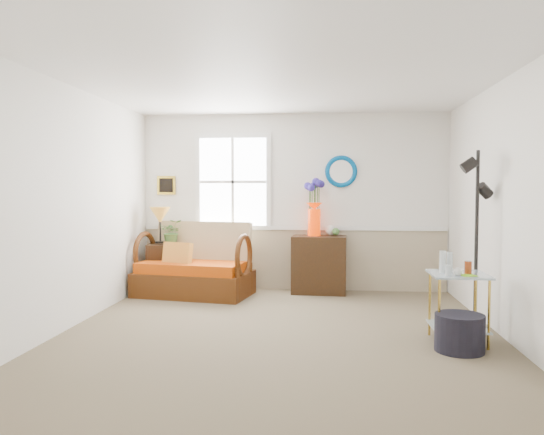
# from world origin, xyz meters

# --- Properties ---
(floor) EXTENTS (4.50, 5.00, 0.01)m
(floor) POSITION_xyz_m (0.00, 0.00, 0.00)
(floor) COLOR brown
(floor) RESTS_ON ground
(ceiling) EXTENTS (4.50, 5.00, 0.01)m
(ceiling) POSITION_xyz_m (0.00, 0.00, 2.60)
(ceiling) COLOR white
(ceiling) RESTS_ON walls
(walls) EXTENTS (4.51, 5.01, 2.60)m
(walls) POSITION_xyz_m (0.00, 0.00, 1.30)
(walls) COLOR white
(walls) RESTS_ON floor
(wainscot) EXTENTS (4.46, 0.02, 0.90)m
(wainscot) POSITION_xyz_m (0.00, 2.48, 0.45)
(wainscot) COLOR tan
(wainscot) RESTS_ON walls
(chair_rail) EXTENTS (4.46, 0.04, 0.06)m
(chair_rail) POSITION_xyz_m (0.00, 2.47, 0.92)
(chair_rail) COLOR white
(chair_rail) RESTS_ON walls
(window) EXTENTS (1.14, 0.06, 1.44)m
(window) POSITION_xyz_m (-0.90, 2.47, 1.60)
(window) COLOR white
(window) RESTS_ON walls
(picture) EXTENTS (0.28, 0.03, 0.28)m
(picture) POSITION_xyz_m (-1.92, 2.48, 1.55)
(picture) COLOR #B08E28
(picture) RESTS_ON walls
(mirror) EXTENTS (0.47, 0.07, 0.47)m
(mirror) POSITION_xyz_m (0.70, 2.48, 1.75)
(mirror) COLOR #0062B1
(mirror) RESTS_ON walls
(loveseat) EXTENTS (1.69, 1.14, 1.02)m
(loveseat) POSITION_xyz_m (-1.36, 1.90, 0.51)
(loveseat) COLOR #5C3210
(loveseat) RESTS_ON floor
(throw_pillow) EXTENTS (0.43, 0.23, 0.42)m
(throw_pillow) POSITION_xyz_m (-1.57, 1.78, 0.54)
(throw_pillow) COLOR #D45C1A
(throw_pillow) RESTS_ON loveseat
(lamp_stand) EXTENTS (0.45, 0.45, 0.69)m
(lamp_stand) POSITION_xyz_m (-1.91, 2.16, 0.35)
(lamp_stand) COLOR #321B0B
(lamp_stand) RESTS_ON floor
(table_lamp) EXTENTS (0.31, 0.31, 0.54)m
(table_lamp) POSITION_xyz_m (-1.91, 2.13, 0.96)
(table_lamp) COLOR #B37B28
(table_lamp) RESTS_ON lamp_stand
(potted_plant) EXTENTS (0.43, 0.45, 0.28)m
(potted_plant) POSITION_xyz_m (-1.76, 2.19, 0.83)
(potted_plant) COLOR #457537
(potted_plant) RESTS_ON lamp_stand
(cabinet) EXTENTS (0.79, 0.53, 0.82)m
(cabinet) POSITION_xyz_m (0.39, 2.26, 0.41)
(cabinet) COLOR #321B0B
(cabinet) RESTS_ON floor
(flower_vase) EXTENTS (0.26, 0.26, 0.80)m
(flower_vase) POSITION_xyz_m (0.31, 2.30, 1.22)
(flower_vase) COLOR red
(flower_vase) RESTS_ON cabinet
(side_table) EXTENTS (0.53, 0.53, 0.67)m
(side_table) POSITION_xyz_m (1.75, -0.10, 0.34)
(side_table) COLOR gold
(side_table) RESTS_ON floor
(tabletop_items) EXTENTS (0.42, 0.42, 0.21)m
(tabletop_items) POSITION_xyz_m (1.74, -0.12, 0.78)
(tabletop_items) COLOR silver
(tabletop_items) RESTS_ON side_table
(floor_lamp) EXTENTS (0.28, 0.28, 1.90)m
(floor_lamp) POSITION_xyz_m (2.05, 0.38, 0.95)
(floor_lamp) COLOR black
(floor_lamp) RESTS_ON floor
(ottoman) EXTENTS (0.47, 0.47, 0.34)m
(ottoman) POSITION_xyz_m (1.70, -0.40, 0.17)
(ottoman) COLOR black
(ottoman) RESTS_ON floor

